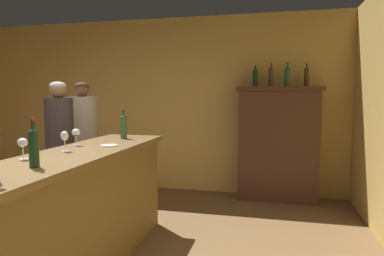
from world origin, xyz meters
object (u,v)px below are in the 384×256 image
at_px(display_bottle_left, 255,77).
at_px(patron_in_navy, 83,141).
at_px(wine_bottle_pinot, 34,145).
at_px(display_bottle_midright, 307,76).
at_px(display_bottle_center, 287,76).
at_px(display_cabinet, 278,142).
at_px(display_bottle_midleft, 271,76).
at_px(wine_glass_rear, 65,137).
at_px(wine_bottle_rose, 124,125).
at_px(patron_tall, 60,147).
at_px(bar_counter, 54,227).
at_px(wine_glass_mid, 76,133).
at_px(wine_glass_front, 23,144).
at_px(cheese_plate, 109,146).

height_order(display_bottle_left, patron_in_navy, display_bottle_left).
xyz_separation_m(wine_bottle_pinot, display_bottle_midright, (1.91, 3.04, 0.58)).
bearing_deg(display_bottle_center, display_cabinet, 180.00).
height_order(display_bottle_midleft, display_bottle_midright, display_bottle_midleft).
height_order(wine_bottle_pinot, wine_glass_rear, wine_bottle_pinot).
xyz_separation_m(wine_bottle_rose, display_bottle_midright, (1.98, 1.54, 0.58)).
relative_size(wine_glass_rear, display_bottle_center, 0.51).
bearing_deg(display_bottle_midright, display_cabinet, 180.00).
bearing_deg(display_bottle_midleft, patron_tall, -144.89).
bearing_deg(patron_in_navy, bar_counter, 19.63).
height_order(wine_glass_mid, display_bottle_midleft, display_bottle_midleft).
bearing_deg(wine_bottle_rose, display_bottle_left, 49.85).
bearing_deg(bar_counter, patron_in_navy, 114.42).
bearing_deg(wine_bottle_rose, wine_glass_mid, -110.04).
relative_size(wine_bottle_pinot, display_bottle_left, 1.01).
distance_m(wine_glass_rear, display_bottle_midright, 3.27).
xyz_separation_m(wine_glass_front, wine_glass_mid, (-0.01, 0.71, -0.00)).
bearing_deg(display_bottle_center, bar_counter, -122.04).
bearing_deg(wine_glass_front, patron_in_navy, 108.52).
bearing_deg(bar_counter, display_bottle_midleft, 61.28).
distance_m(wine_glass_rear, display_bottle_left, 2.88).
relative_size(bar_counter, patron_in_navy, 1.90).
bearing_deg(display_bottle_left, patron_in_navy, -154.55).
bearing_deg(display_bottle_midleft, wine_glass_mid, -129.20).
xyz_separation_m(wine_glass_mid, wine_glass_rear, (0.10, -0.32, 0.01)).
bearing_deg(patron_tall, display_cabinet, 86.20).
height_order(wine_bottle_pinot, display_bottle_left, display_bottle_left).
height_order(wine_glass_rear, display_bottle_center, display_bottle_center).
bearing_deg(wine_glass_mid, display_bottle_center, 47.46).
distance_m(display_bottle_midleft, patron_tall, 2.89).
relative_size(display_bottle_midleft, display_bottle_midright, 1.06).
height_order(wine_glass_mid, display_bottle_left, display_bottle_left).
distance_m(wine_bottle_pinot, display_bottle_midleft, 3.42).
height_order(bar_counter, display_bottle_center, display_bottle_center).
bearing_deg(display_cabinet, bar_counter, -120.54).
bearing_deg(wine_glass_front, display_bottle_midright, 52.28).
height_order(display_cabinet, cheese_plate, display_cabinet).
distance_m(wine_bottle_pinot, patron_tall, 1.69).
xyz_separation_m(bar_counter, cheese_plate, (0.11, 0.68, 0.51)).
bearing_deg(patron_tall, display_bottle_center, 85.12).
distance_m(display_cabinet, wine_glass_front, 3.38).
height_order(display_bottle_midleft, display_bottle_center, display_bottle_midleft).
bearing_deg(bar_counter, wine_glass_front, -165.83).
relative_size(wine_glass_front, display_bottle_left, 0.49).
distance_m(bar_counter, patron_in_navy, 1.98).
bearing_deg(display_bottle_midleft, display_bottle_left, -180.00).
distance_m(wine_bottle_pinot, cheese_plate, 0.97).
xyz_separation_m(display_cabinet, display_bottle_center, (0.10, 0.00, 0.92)).
bearing_deg(cheese_plate, display_bottle_center, 52.16).
xyz_separation_m(bar_counter, display_cabinet, (1.64, 2.77, 0.32)).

